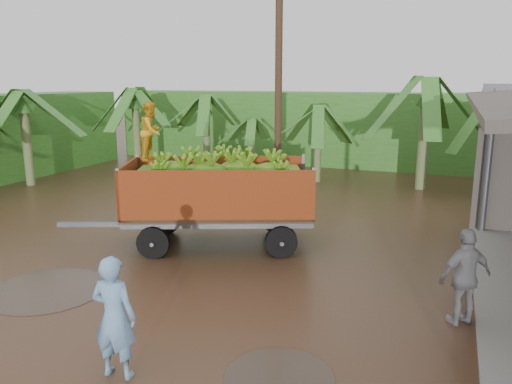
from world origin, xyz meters
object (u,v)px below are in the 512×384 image
(banana_trailer, at_px, (218,192))
(man_blue, at_px, (114,317))
(man_grey, at_px, (465,277))
(utility_pole, at_px, (278,94))

(banana_trailer, height_order, man_blue, banana_trailer)
(man_blue, distance_m, man_grey, 5.87)
(utility_pole, bearing_deg, banana_trailer, -89.63)
(man_grey, height_order, utility_pole, utility_pole)
(banana_trailer, xyz_separation_m, utility_pole, (-0.03, 4.77, 2.33))
(banana_trailer, bearing_deg, utility_pole, 67.72)
(man_grey, relative_size, utility_pole, 0.24)
(man_grey, bearing_deg, utility_pole, -88.29)
(man_blue, height_order, utility_pole, utility_pole)
(man_grey, xyz_separation_m, utility_pole, (-5.92, 7.11, 2.87))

